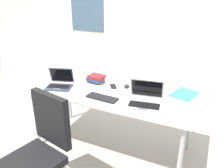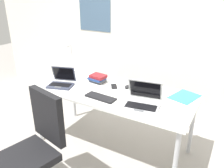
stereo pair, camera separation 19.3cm
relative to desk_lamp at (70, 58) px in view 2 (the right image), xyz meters
The scene contains 14 objects.
ground_plane 1.26m from the desk_lamp, 19.03° to the right, with size 12.00×12.00×0.00m, color gray.
wall_back 1.20m from the desk_lamp, 45.90° to the left, with size 6.00×0.13×2.60m.
desk 0.88m from the desk_lamp, 19.03° to the right, with size 1.80×0.80×0.74m.
desk_lamp is the anchor object (origin of this frame).
laptop_center 0.51m from the desk_lamp, 63.84° to the right, with size 0.34×0.32×0.21m.
laptop_back_right 1.32m from the desk_lamp, 19.97° to the right, with size 0.38×0.36×0.24m.
external_keyboard 0.95m from the desk_lamp, 32.20° to the right, with size 0.33×0.12×0.02m, color black.
computer_mouse 0.94m from the desk_lamp, ahead, with size 0.06×0.10×0.03m, color black.
cell_phone 0.81m from the desk_lamp, 12.48° to the right, with size 0.06×0.14×0.01m, color black.
headphones 1.22m from the desk_lamp, ahead, with size 0.21×0.18×0.04m.
book_stack 0.56m from the desk_lamp, 15.09° to the right, with size 0.21×0.17×0.10m.
paper_folder_front_left 1.55m from the desk_lamp, ahead, with size 0.23×0.31×0.01m, color #338CC6.
coffee_mug 0.24m from the desk_lamp, 74.94° to the right, with size 0.11×0.08×0.09m.
office_chair 1.41m from the desk_lamp, 66.20° to the right, with size 0.53×0.58×0.97m.
Camera 2 is at (1.15, -2.00, 1.78)m, focal length 36.67 mm.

